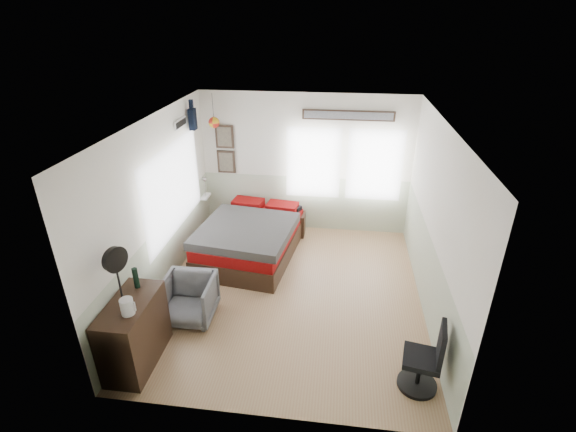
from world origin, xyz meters
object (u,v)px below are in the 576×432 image
(dresser, at_px, (134,332))
(task_chair, at_px, (426,363))
(nightstand, at_px, (294,224))
(bed, at_px, (251,238))
(armchair, at_px, (189,299))

(dresser, bearing_deg, task_chair, 0.46)
(nightstand, bearing_deg, task_chair, -60.89)
(bed, relative_size, task_chair, 2.49)
(dresser, relative_size, task_chair, 1.08)
(nightstand, distance_m, task_chair, 4.04)
(dresser, relative_size, nightstand, 2.24)
(bed, height_order, armchair, bed)
(bed, height_order, nightstand, bed)
(nightstand, relative_size, task_chair, 0.48)
(dresser, bearing_deg, bed, 71.89)
(bed, xyz_separation_m, task_chair, (2.61, -2.67, 0.04))
(task_chair, bearing_deg, bed, 144.91)
(armchair, height_order, task_chair, task_chair)
(dresser, bearing_deg, nightstand, 66.49)
(dresser, height_order, task_chair, task_chair)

